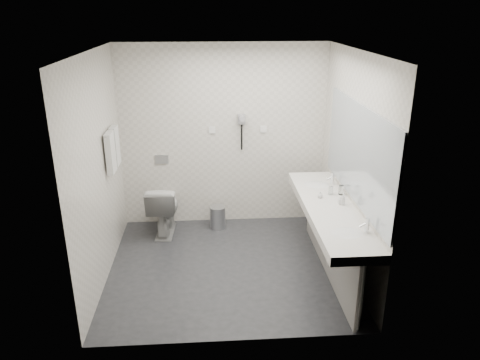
{
  "coord_description": "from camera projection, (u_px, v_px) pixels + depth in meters",
  "views": [
    {
      "loc": [
        -0.19,
        -4.75,
        2.92
      ],
      "look_at": [
        0.15,
        0.15,
        1.05
      ],
      "focal_mm": 34.21,
      "sensor_mm": 36.0,
      "label": 1
    }
  ],
  "objects": [
    {
      "name": "wall_back",
      "position": [
        223.0,
        137.0,
        6.24
      ],
      "size": [
        2.8,
        0.0,
        2.8
      ],
      "primitive_type": "plane",
      "rotation": [
        1.57,
        0.0,
        0.0
      ],
      "color": "silver",
      "rests_on": "floor"
    },
    {
      "name": "faucet_far",
      "position": [
        332.0,
        178.0,
        5.65
      ],
      "size": [
        0.04,
        0.04,
        0.15
      ],
      "primitive_type": "cylinder",
      "color": "silver",
      "rests_on": "vanity_counter"
    },
    {
      "name": "faucet_near",
      "position": [
        367.0,
        225.0,
        4.44
      ],
      "size": [
        0.04,
        0.04,
        0.15
      ],
      "primitive_type": "cylinder",
      "color": "silver",
      "rests_on": "vanity_counter"
    },
    {
      "name": "dryer_barrel",
      "position": [
        242.0,
        118.0,
        6.07
      ],
      "size": [
        0.08,
        0.14,
        0.08
      ],
      "primitive_type": "cylinder",
      "rotation": [
        1.57,
        0.0,
        0.0
      ],
      "color": "#959499",
      "rests_on": "dryer_cradle"
    },
    {
      "name": "basin_near",
      "position": [
        347.0,
        234.0,
        4.46
      ],
      "size": [
        0.4,
        0.31,
        0.05
      ],
      "primitive_type": "ellipsoid",
      "color": "white",
      "rests_on": "vanity_counter"
    },
    {
      "name": "soap_bottle_a",
      "position": [
        341.0,
        200.0,
        5.09
      ],
      "size": [
        0.04,
        0.04,
        0.09
      ],
      "primitive_type": "imported",
      "rotation": [
        0.0,
        0.0,
        0.07
      ],
      "color": "silver",
      "rests_on": "vanity_counter"
    },
    {
      "name": "mirror",
      "position": [
        358.0,
        154.0,
        4.87
      ],
      "size": [
        0.02,
        2.2,
        1.05
      ],
      "primitive_type": "cube",
      "color": "#B2BCC6",
      "rests_on": "wall_right"
    },
    {
      "name": "glass_right",
      "position": [
        341.0,
        190.0,
        5.35
      ],
      "size": [
        0.08,
        0.08,
        0.11
      ],
      "primitive_type": "cylinder",
      "rotation": [
        0.0,
        0.0,
        0.43
      ],
      "color": "silver",
      "rests_on": "vanity_counter"
    },
    {
      "name": "wall_right",
      "position": [
        352.0,
        165.0,
        5.12
      ],
      "size": [
        0.0,
        2.6,
        2.6
      ],
      "primitive_type": "plane",
      "rotation": [
        1.57,
        0.0,
        -1.57
      ],
      "color": "silver",
      "rests_on": "floor"
    },
    {
      "name": "basin_far",
      "position": [
        317.0,
        186.0,
        5.67
      ],
      "size": [
        0.4,
        0.31,
        0.05
      ],
      "primitive_type": "ellipsoid",
      "color": "white",
      "rests_on": "vanity_counter"
    },
    {
      "name": "towel_near",
      "position": [
        110.0,
        153.0,
        5.3
      ],
      "size": [
        0.07,
        0.24,
        0.48
      ],
      "primitive_type": "cube",
      "color": "silver",
      "rests_on": "towel_rail"
    },
    {
      "name": "soap_bottle_c",
      "position": [
        343.0,
        199.0,
        5.07
      ],
      "size": [
        0.06,
        0.06,
        0.13
      ],
      "primitive_type": "imported",
      "rotation": [
        0.0,
        0.0,
        0.07
      ],
      "color": "silver",
      "rests_on": "vanity_counter"
    },
    {
      "name": "switch_plate_a",
      "position": [
        212.0,
        130.0,
        6.19
      ],
      "size": [
        0.09,
        0.02,
        0.09
      ],
      "primitive_type": "cube",
      "color": "white",
      "rests_on": "wall_back"
    },
    {
      "name": "switch_plate_b",
      "position": [
        263.0,
        129.0,
        6.23
      ],
      "size": [
        0.09,
        0.02,
        0.09
      ],
      "primitive_type": "cube",
      "color": "white",
      "rests_on": "wall_back"
    },
    {
      "name": "dryer_cord",
      "position": [
        242.0,
        137.0,
        6.22
      ],
      "size": [
        0.02,
        0.02,
        0.35
      ],
      "primitive_type": "cylinder",
      "color": "black",
      "rests_on": "dryer_cradle"
    },
    {
      "name": "towel_rail",
      "position": [
        110.0,
        131.0,
        5.35
      ],
      "size": [
        0.02,
        0.62,
        0.02
      ],
      "primitive_type": "cylinder",
      "rotation": [
        1.57,
        0.0,
        0.0
      ],
      "color": "silver",
      "rests_on": "wall_left"
    },
    {
      "name": "vanity_post_near",
      "position": [
        360.0,
        298.0,
        4.26
      ],
      "size": [
        0.06,
        0.06,
        0.75
      ],
      "primitive_type": "cylinder",
      "color": "silver",
      "rests_on": "floor"
    },
    {
      "name": "wall_left",
      "position": [
        98.0,
        171.0,
        4.94
      ],
      "size": [
        0.0,
        2.6,
        2.6
      ],
      "primitive_type": "plane",
      "rotation": [
        1.57,
        0.0,
        1.57
      ],
      "color": "silver",
      "rests_on": "floor"
    },
    {
      "name": "glass_left",
      "position": [
        331.0,
        191.0,
        5.35
      ],
      "size": [
        0.07,
        0.07,
        0.1
      ],
      "primitive_type": "cylinder",
      "rotation": [
        0.0,
        0.0,
        -0.28
      ],
      "color": "silver",
      "rests_on": "vanity_counter"
    },
    {
      "name": "vanity_counter",
      "position": [
        330.0,
        210.0,
        5.08
      ],
      "size": [
        0.55,
        2.2,
        0.1
      ],
      "primitive_type": "cube",
      "color": "white",
      "rests_on": "floor"
    },
    {
      "name": "wall_front",
      "position": [
        234.0,
        220.0,
        3.82
      ],
      "size": [
        2.8,
        0.0,
        2.8
      ],
      "primitive_type": "plane",
      "rotation": [
        -1.57,
        0.0,
        0.0
      ],
      "color": "silver",
      "rests_on": "floor"
    },
    {
      "name": "towel_far",
      "position": [
        115.0,
        146.0,
        5.56
      ],
      "size": [
        0.07,
        0.24,
        0.48
      ],
      "primitive_type": "cube",
      "color": "silver",
      "rests_on": "towel_rail"
    },
    {
      "name": "bin_lid",
      "position": [
        218.0,
        207.0,
        6.33
      ],
      "size": [
        0.22,
        0.22,
        0.02
      ],
      "primitive_type": "cylinder",
      "color": "#B2B5BA",
      "rests_on": "pedal_bin"
    },
    {
      "name": "flush_plate",
      "position": [
        162.0,
        159.0,
        6.28
      ],
      "size": [
        0.18,
        0.02,
        0.12
      ],
      "primitive_type": "cube",
      "color": "#B2B5BA",
      "rests_on": "wall_back"
    },
    {
      "name": "ceiling",
      "position": [
        226.0,
        51.0,
        4.59
      ],
      "size": [
        2.8,
        2.8,
        0.0
      ],
      "primitive_type": "plane",
      "rotation": [
        3.14,
        0.0,
        0.0
      ],
      "color": "silver",
      "rests_on": "wall_back"
    },
    {
      "name": "floor",
      "position": [
        228.0,
        266.0,
        5.48
      ],
      "size": [
        2.8,
        2.8,
        0.0
      ],
      "primitive_type": "plane",
      "color": "#27282C",
      "rests_on": "ground"
    },
    {
      "name": "soap_bottle_b",
      "position": [
        320.0,
        195.0,
        5.26
      ],
      "size": [
        0.09,
        0.09,
        0.08
      ],
      "primitive_type": "imported",
      "rotation": [
        0.0,
        0.0,
        -0.61
      ],
      "color": "silver",
      "rests_on": "vanity_counter"
    },
    {
      "name": "vanity_panel",
      "position": [
        329.0,
        244.0,
        5.23
      ],
      "size": [
        0.03,
        2.15,
        0.75
      ],
      "primitive_type": "cube",
      "color": "gray",
      "rests_on": "floor"
    },
    {
      "name": "dryer_cradle",
      "position": [
        242.0,
        119.0,
        6.14
      ],
      "size": [
        0.1,
        0.04,
        0.14
      ],
      "primitive_type": "cube",
      "color": "#959499",
      "rests_on": "wall_back"
    },
    {
      "name": "pedal_bin",
      "position": [
        218.0,
        218.0,
        6.39
      ],
      "size": [
        0.25,
        0.25,
        0.31
      ],
      "primitive_type": "cylinder",
      "rotation": [
        0.0,
        0.0,
        -0.17
      ],
      "color": "#B2B5BA",
      "rests_on": "floor"
    },
    {
      "name": "toilet",
      "position": [
        164.0,
        209.0,
        6.19
      ],
      "size": [
        0.44,
        0.72,
        0.71
      ],
      "primitive_type": "imported",
      "rotation": [
        0.0,
        0.0,
        3.08
      ],
      "color": "white",
      "rests_on": "floor"
    },
    {
      "name": "vanity_post_far",
      "position": [
        312.0,
        207.0,
        6.2
      ],
      "size": [
        0.06,
        0.06,
        0.75
      ],
      "primitive_type": "cylinder",
      "color": "silver",
      "rests_on": "floor"
    }
  ]
}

